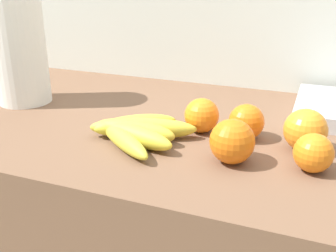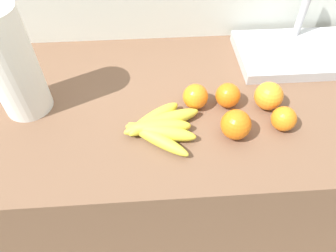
# 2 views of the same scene
# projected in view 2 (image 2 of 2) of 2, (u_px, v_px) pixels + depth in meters

# --- Properties ---
(ground_plane) EXTENTS (6.00, 6.00, 0.00)m
(ground_plane) POSITION_uv_depth(u_px,v_px,m) (173.00, 228.00, 1.59)
(ground_plane) COLOR beige
(counter) EXTENTS (1.68, 0.64, 0.93)m
(counter) POSITION_uv_depth(u_px,v_px,m) (175.00, 182.00, 1.24)
(counter) COLOR brown
(counter) RESTS_ON ground
(wall_back) EXTENTS (2.08, 0.06, 1.30)m
(wall_back) POSITION_uv_depth(u_px,v_px,m) (169.00, 91.00, 1.33)
(wall_back) COLOR silver
(wall_back) RESTS_ON ground
(banana_bunch) EXTENTS (0.21, 0.20, 0.04)m
(banana_bunch) POSITION_uv_depth(u_px,v_px,m) (159.00, 127.00, 0.79)
(banana_bunch) COLOR gold
(banana_bunch) RESTS_ON counter
(orange_center) EXTENTS (0.07, 0.07, 0.07)m
(orange_center) POSITION_uv_depth(u_px,v_px,m) (228.00, 95.00, 0.85)
(orange_center) COLOR orange
(orange_center) RESTS_ON counter
(orange_back_right) EXTENTS (0.08, 0.08, 0.08)m
(orange_back_right) POSITION_uv_depth(u_px,v_px,m) (269.00, 96.00, 0.84)
(orange_back_right) COLOR orange
(orange_back_right) RESTS_ON counter
(orange_back_left) EXTENTS (0.08, 0.08, 0.08)m
(orange_back_left) POSITION_uv_depth(u_px,v_px,m) (236.00, 125.00, 0.77)
(orange_back_left) COLOR orange
(orange_back_left) RESTS_ON counter
(orange_right) EXTENTS (0.07, 0.07, 0.07)m
(orange_right) POSITION_uv_depth(u_px,v_px,m) (195.00, 97.00, 0.85)
(orange_right) COLOR orange
(orange_right) RESTS_ON counter
(orange_far_right) EXTENTS (0.07, 0.07, 0.07)m
(orange_far_right) POSITION_uv_depth(u_px,v_px,m) (284.00, 119.00, 0.79)
(orange_far_right) COLOR orange
(orange_far_right) RESTS_ON counter
(paper_towel_roll) EXTENTS (0.13, 0.13, 0.33)m
(paper_towel_roll) POSITION_uv_depth(u_px,v_px,m) (11.00, 64.00, 0.76)
(paper_towel_roll) COLOR white
(paper_towel_roll) RESTS_ON counter
(sink_basin) EXTENTS (0.43, 0.25, 0.23)m
(sink_basin) POSITION_uv_depth(u_px,v_px,m) (303.00, 52.00, 1.01)
(sink_basin) COLOR #B7BABF
(sink_basin) RESTS_ON counter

